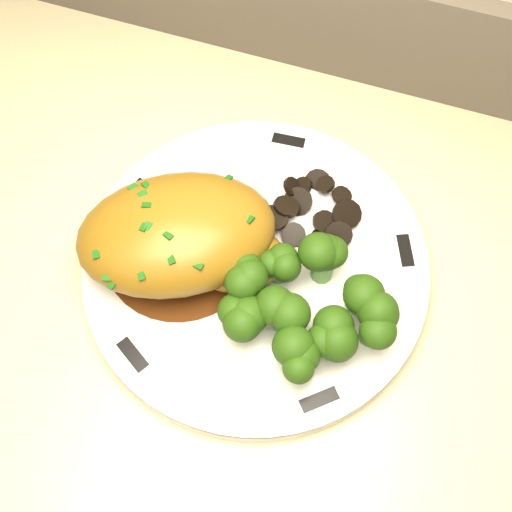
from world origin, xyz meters
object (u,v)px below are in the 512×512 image
(plate, at_px, (256,266))
(broccoli_florets, at_px, (304,306))
(counter, at_px, (180,417))
(chicken_breast, at_px, (184,237))

(plate, height_order, broccoli_florets, broccoli_florets)
(counter, relative_size, plate, 7.19)
(broccoli_florets, bearing_deg, counter, -168.32)
(counter, relative_size, chicken_breast, 10.64)
(plate, bearing_deg, counter, -145.60)
(counter, xyz_separation_m, plate, (0.10, 0.07, 0.47))
(plate, bearing_deg, chicken_breast, -168.37)
(broccoli_florets, bearing_deg, chicken_breast, 167.69)
(counter, height_order, chicken_breast, counter)
(counter, relative_size, broccoli_florets, 15.39)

